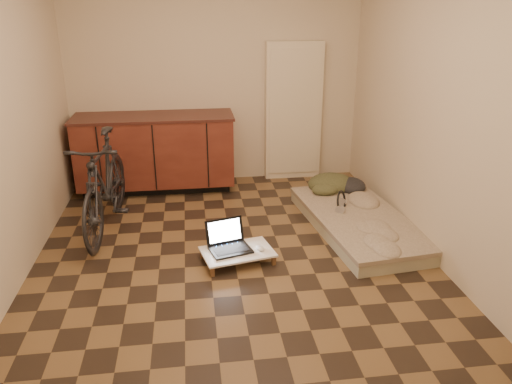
{
  "coord_description": "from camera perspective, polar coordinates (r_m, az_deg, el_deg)",
  "views": [
    {
      "loc": [
        -0.33,
        -4.07,
        2.18
      ],
      "look_at": [
        0.23,
        0.05,
        0.55
      ],
      "focal_mm": 35.0,
      "sensor_mm": 36.0,
      "label": 1
    }
  ],
  "objects": [
    {
      "name": "room_shell",
      "position": [
        4.18,
        -3.0,
        9.2
      ],
      "size": [
        3.5,
        4.0,
        2.6
      ],
      "color": "brown",
      "rests_on": "ground"
    },
    {
      "name": "cabinets",
      "position": [
        6.04,
        -11.37,
        4.47
      ],
      "size": [
        1.84,
        0.62,
        0.91
      ],
      "color": "black",
      "rests_on": "ground"
    },
    {
      "name": "appliance_panel",
      "position": [
        6.29,
        4.3,
        9.11
      ],
      "size": [
        0.7,
        0.1,
        1.7
      ],
      "primitive_type": "cube",
      "color": "#F2E3BF",
      "rests_on": "ground"
    },
    {
      "name": "bicycle",
      "position": [
        5.05,
        -16.97,
        1.46
      ],
      "size": [
        0.63,
        1.7,
        1.08
      ],
      "primitive_type": "imported",
      "rotation": [
        0.0,
        0.0,
        -0.09
      ],
      "color": "black",
      "rests_on": "ground"
    },
    {
      "name": "futon",
      "position": [
        5.12,
        11.66,
        -3.36
      ],
      "size": [
        1.06,
        1.88,
        0.15
      ],
      "rotation": [
        0.0,
        0.0,
        0.12
      ],
      "color": "#B3AD8F",
      "rests_on": "ground"
    },
    {
      "name": "clothing_pile",
      "position": [
        5.72,
        9.22,
        1.54
      ],
      "size": [
        0.62,
        0.53,
        0.23
      ],
      "primitive_type": null,
      "rotation": [
        0.0,
        0.0,
        0.12
      ],
      "color": "#3E4126",
      "rests_on": "futon"
    },
    {
      "name": "headphones",
      "position": [
        5.17,
        9.74,
        -1.0
      ],
      "size": [
        0.34,
        0.35,
        0.17
      ],
      "primitive_type": null,
      "rotation": [
        0.0,
        0.0,
        0.97
      ],
      "color": "black",
      "rests_on": "futon"
    },
    {
      "name": "lap_desk",
      "position": [
        4.42,
        -2.14,
        -6.88
      ],
      "size": [
        0.69,
        0.52,
        0.1
      ],
      "rotation": [
        0.0,
        0.0,
        0.22
      ],
      "color": "brown",
      "rests_on": "ground"
    },
    {
      "name": "laptop",
      "position": [
        4.44,
        -3.16,
        -5.86
      ],
      "size": [
        0.42,
        0.39,
        0.24
      ],
      "rotation": [
        0.0,
        0.0,
        0.27
      ],
      "color": "black",
      "rests_on": "lap_desk"
    },
    {
      "name": "mouse",
      "position": [
        4.42,
        0.46,
        -6.42
      ],
      "size": [
        0.09,
        0.12,
        0.04
      ],
      "primitive_type": "ellipsoid",
      "rotation": [
        0.0,
        0.0,
        0.31
      ],
      "color": "white",
      "rests_on": "lap_desk"
    }
  ]
}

